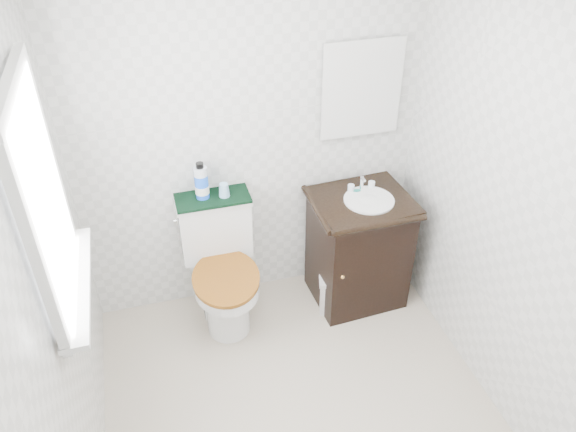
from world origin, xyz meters
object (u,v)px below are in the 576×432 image
cup (224,190)px  mouthwash_bottle (201,182)px  vanity (359,247)px  toilet (222,272)px  trash_bin (333,293)px

cup → mouthwash_bottle: bearing=170.4°
vanity → cup: cup is taller
vanity → cup: bearing=168.3°
toilet → vanity: size_ratio=0.95×
toilet → trash_bin: (0.73, -0.16, -0.23)m
vanity → mouthwash_bottle: (-0.99, 0.20, 0.57)m
cup → toilet: bearing=-122.3°
toilet → cup: bearing=57.7°
vanity → mouthwash_bottle: 1.16m
mouthwash_bottle → trash_bin: bearing=-21.1°
vanity → cup: 1.01m
mouthwash_bottle → cup: size_ratio=2.80×
toilet → trash_bin: size_ratio=2.99×
trash_bin → cup: size_ratio=3.36×
vanity → trash_bin: 0.36m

